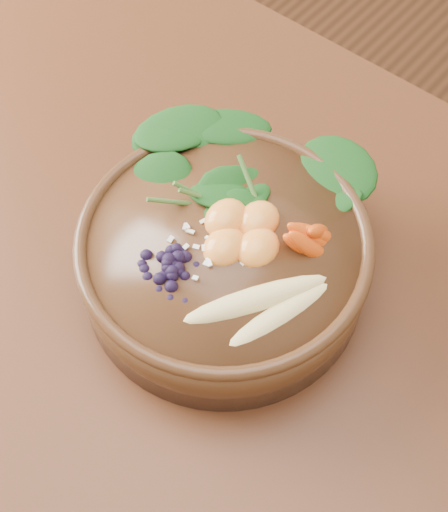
{
  "coord_description": "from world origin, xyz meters",
  "views": [
    {
      "loc": [
        0.42,
        -0.31,
        1.49
      ],
      "look_at": [
        0.14,
        0.02,
        0.8
      ],
      "focal_mm": 50.0,
      "sensor_mm": 36.0,
      "label": 1
    }
  ],
  "objects": [
    {
      "name": "blueberry_pile",
      "position": [
        0.12,
        -0.04,
        0.86
      ],
      "size": [
        0.19,
        0.17,
        0.05
      ],
      "primitive_type": null,
      "rotation": [
        0.0,
        0.0,
        -0.43
      ],
      "color": "black",
      "rests_on": "stoneware_bowl"
    },
    {
      "name": "kale_heap",
      "position": [
        0.13,
        0.1,
        0.86
      ],
      "size": [
        0.28,
        0.27,
        0.05
      ],
      "primitive_type": null,
      "rotation": [
        0.0,
        0.0,
        -0.43
      ],
      "color": "#134413",
      "rests_on": "stoneware_bowl"
    },
    {
      "name": "coconut_flakes",
      "position": [
        0.14,
        0.0,
        0.84
      ],
      "size": [
        0.13,
        0.12,
        0.01
      ],
      "primitive_type": null,
      "rotation": [
        0.0,
        0.0,
        -0.43
      ],
      "color": "white",
      "rests_on": "stoneware_bowl"
    },
    {
      "name": "ground",
      "position": [
        0.0,
        0.0,
        0.0
      ],
      "size": [
        4.0,
        4.0,
        0.0
      ],
      "primitive_type": "plane",
      "color": "#381E0F",
      "rests_on": "ground"
    },
    {
      "name": "dining_table",
      "position": [
        0.0,
        0.0,
        0.66
      ],
      "size": [
        1.6,
        0.9,
        0.75
      ],
      "color": "#331C0C",
      "rests_on": "ground"
    },
    {
      "name": "banana_halves",
      "position": [
        0.23,
        -0.01,
        0.85
      ],
      "size": [
        0.13,
        0.17,
        0.03
      ],
      "rotation": [
        0.0,
        0.0,
        -0.43
      ],
      "color": "#E0CC84",
      "rests_on": "stoneware_bowl"
    },
    {
      "name": "carrot_cluster",
      "position": [
        0.23,
        0.08,
        0.88
      ],
      "size": [
        0.09,
        0.09,
        0.09
      ],
      "primitive_type": null,
      "rotation": [
        0.0,
        0.0,
        -0.43
      ],
      "color": "#E44A14",
      "rests_on": "stoneware_bowl"
    },
    {
      "name": "stoneware_bowl",
      "position": [
        0.14,
        0.02,
        0.79
      ],
      "size": [
        0.44,
        0.44,
        0.09
      ],
      "primitive_type": "cylinder",
      "rotation": [
        0.0,
        0.0,
        -0.43
      ],
      "color": "#503019",
      "rests_on": "dining_table"
    },
    {
      "name": "mandarin_cluster",
      "position": [
        0.15,
        0.04,
        0.86
      ],
      "size": [
        0.13,
        0.13,
        0.04
      ],
      "primitive_type": null,
      "rotation": [
        0.0,
        0.0,
        -0.43
      ],
      "color": "orange",
      "rests_on": "stoneware_bowl"
    }
  ]
}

